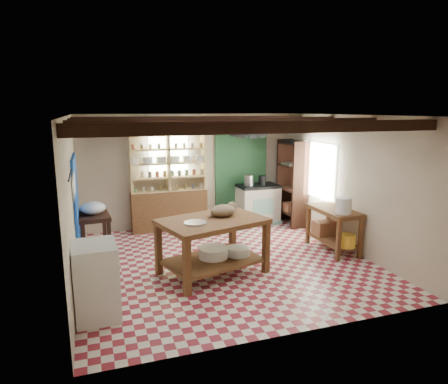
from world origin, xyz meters
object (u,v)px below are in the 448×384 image
object	(u,v)px
work_table	(212,246)
right_counter	(333,230)
white_cabinet	(96,281)
prep_table	(95,235)
cat	(223,211)
stove	(258,204)

from	to	relation	value
work_table	right_counter	world-z (taller)	work_table
right_counter	white_cabinet	bearing A→B (deg)	-165.05
prep_table	white_cabinet	world-z (taller)	white_cabinet
work_table	white_cabinet	size ratio (longest dim) A/B	1.65
prep_table	right_counter	world-z (taller)	right_counter
prep_table	right_counter	size ratio (longest dim) A/B	0.69
work_table	prep_table	size ratio (longest dim) A/B	2.05
prep_table	cat	size ratio (longest dim) A/B	1.84
white_cabinet	right_counter	bearing A→B (deg)	12.99
work_table	prep_table	bearing A→B (deg)	125.15
stove	white_cabinet	distance (m)	5.11
work_table	cat	size ratio (longest dim) A/B	3.77
work_table	stove	world-z (taller)	work_table
work_table	right_counter	xyz separation A→B (m)	(2.54, 0.31, -0.05)
prep_table	right_counter	distance (m)	4.54
right_counter	stove	bearing A→B (deg)	105.12
prep_table	white_cabinet	size ratio (longest dim) A/B	0.80
white_cabinet	right_counter	distance (m)	4.56
stove	cat	bearing A→B (deg)	-125.99
stove	right_counter	distance (m)	2.33
stove	prep_table	xyz separation A→B (m)	(-3.77, -1.06, -0.06)
stove	cat	distance (m)	3.03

